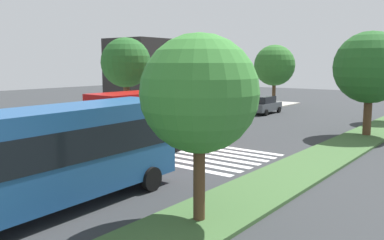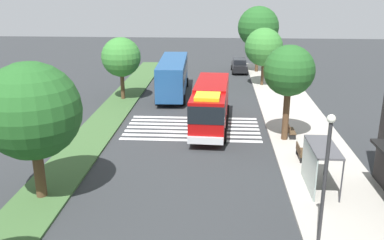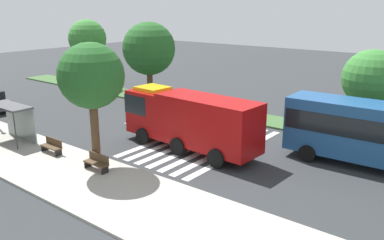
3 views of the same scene
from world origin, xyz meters
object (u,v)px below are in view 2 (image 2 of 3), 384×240
Objects in this scene: bench_near_shelter at (301,152)px; median_tree_west at (32,111)px; transit_bus at (173,74)px; sidewalk_tree_center at (289,71)px; bus_stop_shelter at (316,158)px; sidewalk_tree_west at (264,47)px; street_lamp at (326,170)px; fire_truck at (210,105)px; median_tree_far_west at (121,57)px; sidewalk_tree_far_west at (258,27)px; bench_west_of_shelter at (290,130)px; parked_car_west at (239,65)px.

bench_near_shelter is 16.43m from median_tree_west.
transit_bus is 1.55× the size of sidewalk_tree_center.
sidewalk_tree_west is (-24.85, -0.52, 2.45)m from bus_stop_shelter.
street_lamp reaches higher than transit_bus.
fire_truck is 11.32m from transit_bus.
sidewalk_tree_west is 15.73m from median_tree_far_west.
transit_bus reaches higher than bus_stop_shelter.
median_tree_west is at bearing 0.00° from median_tree_far_west.
sidewalk_tree_west reaches higher than bench_near_shelter.
median_tree_west is at bearing -22.47° from sidewalk_tree_far_west.
transit_bus is at bearing 114.44° from median_tree_far_west.
sidewalk_tree_center is (-7.59, -0.52, 3.26)m from bus_stop_shelter.
sidewalk_tree_west is at bearing -178.24° from bench_west_of_shelter.
fire_truck is 12.34m from median_tree_far_west.
sidewalk_tree_far_west reaches higher than sidewalk_tree_west.
street_lamp is 0.72× the size of sidewalk_tree_far_west.
median_tree_far_west is (-23.52, -13.81, 0.57)m from street_lamp.
bench_west_of_shelter is at bearing 5.13° from parked_car_west.
parked_car_west is 0.43× the size of transit_bus.
fire_truck reaches higher than bus_stop_shelter.
bench_west_of_shelter is at bearing 56.17° from median_tree_far_west.
street_lamp is 37.89m from sidewalk_tree_far_west.
parked_car_west is at bearing 139.95° from median_tree_far_west.
street_lamp reaches higher than fire_truck.
sidewalk_tree_center is (24.82, -0.00, -0.59)m from sidewalk_tree_far_west.
fire_truck is at bearing -133.45° from bench_near_shelter.
bench_near_shelter is 0.27× the size of median_tree_far_west.
transit_bus is at bearing -37.93° from sidewalk_tree_far_west.
transit_bus is at bearing -148.38° from bench_near_shelter.
sidewalk_tree_west is at bearing 180.00° from sidewalk_tree_center.
bench_near_shelter is 21.19m from sidewalk_tree_west.
street_lamp is 0.99× the size of median_tree_far_west.
transit_bus is 10.77m from sidewalk_tree_west.
bus_stop_shelter is (32.37, 2.72, 0.99)m from parked_car_west.
fire_truck is 22.98m from parked_car_west.
sidewalk_tree_west is (-20.85, -0.51, 3.75)m from bench_near_shelter.
street_lamp is 30.29m from sidewalk_tree_west.
sidewalk_tree_far_west is at bearing 180.00° from sidewalk_tree_center.
median_tree_west is (-3.49, -13.81, 1.21)m from street_lamp.
bus_stop_shelter is at bearing 1.19° from sidewalk_tree_west.
sidewalk_tree_center is at bearing -171.90° from bench_near_shelter.
street_lamp is 0.86× the size of sidewalk_tree_center.
fire_truck reaches higher than parked_car_west.
bus_stop_shelter is at bearing 3.53° from parked_car_west.
bus_stop_shelter is 0.43× the size of sidewalk_tree_far_west.
bench_west_of_shelter is 0.25× the size of sidewalk_tree_west.
fire_truck is at bearing -161.46° from street_lamp.
median_tree_far_west is at bearing -64.55° from sidewalk_tree_west.
median_tree_far_west is at bearing -44.78° from sidewalk_tree_far_west.
parked_car_west reaches higher than bench_west_of_shelter.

